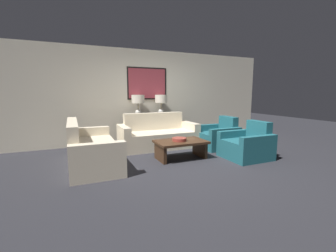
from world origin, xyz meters
TOP-DOWN VIEW (x-y plane):
  - ground_plane at (0.00, 0.00)m, footprint 20.00×20.00m
  - back_wall at (0.00, 2.40)m, footprint 7.93×0.12m
  - console_table at (0.00, 2.13)m, footprint 1.28×0.39m
  - table_lamp_left at (-0.35, 2.13)m, footprint 0.36×0.36m
  - table_lamp_right at (0.35, 2.13)m, footprint 0.36×0.36m
  - couch_by_back_wall at (0.00, 1.49)m, footprint 2.02×0.90m
  - couch_by_side at (-1.76, 0.64)m, footprint 0.90×2.02m
  - coffee_table at (0.09, 0.32)m, footprint 1.09×0.69m
  - decorative_bowl at (0.06, 0.32)m, footprint 0.31×0.31m
  - armchair_near_back_wall at (1.45, 0.86)m, footprint 0.90×0.88m
  - armchair_near_camera at (1.45, -0.22)m, footprint 0.90×0.88m

SIDE VIEW (x-z plane):
  - ground_plane at x=0.00m, z-range 0.00..0.00m
  - armchair_near_back_wall at x=1.45m, z-range -0.13..0.68m
  - armchair_near_camera at x=1.45m, z-range -0.13..0.68m
  - coffee_table at x=0.09m, z-range 0.09..0.49m
  - couch_by_back_wall at x=0.00m, z-range -0.15..0.74m
  - couch_by_side at x=-1.76m, z-range -0.15..0.74m
  - console_table at x=0.00m, z-range 0.00..0.78m
  - decorative_bowl at x=0.06m, z-range 0.40..0.46m
  - table_lamp_left at x=-0.35m, z-range 0.90..1.50m
  - table_lamp_right at x=0.35m, z-range 0.90..1.50m
  - back_wall at x=0.00m, z-range 0.01..2.66m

